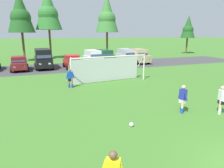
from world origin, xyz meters
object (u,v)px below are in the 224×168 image
at_px(player_striker_near, 70,78).
at_px(parked_car_slot_end, 138,56).
at_px(soccer_goal, 107,68).
at_px(parked_car_slot_right, 104,57).
at_px(soccer_ball, 131,125).
at_px(parked_car_slot_center_left, 43,58).
at_px(player_defender_far, 183,99).
at_px(parked_car_slot_far_right, 127,56).
at_px(parked_car_slot_left, 19,63).
at_px(parked_car_slot_center, 72,62).
at_px(player_midfield_center, 221,100).
at_px(parked_car_slot_center_right, 93,57).

relative_size(player_striker_near, parked_car_slot_end, 0.36).
bearing_deg(soccer_goal, parked_car_slot_right, 72.54).
xyz_separation_m(soccer_ball, parked_car_slot_center_left, (-3.06, 19.87, 1.23)).
xyz_separation_m(soccer_ball, player_defender_far, (3.56, 0.63, 0.71)).
bearing_deg(parked_car_slot_far_right, parked_car_slot_left, -174.28).
xyz_separation_m(soccer_goal, parked_car_slot_right, (3.32, 10.56, -0.18)).
bearing_deg(parked_car_slot_left, parked_car_slot_center, -6.00).
xyz_separation_m(player_midfield_center, parked_car_slot_center_right, (-1.62, 20.60, 0.29)).
bearing_deg(player_midfield_center, parked_car_slot_center_right, 94.48).
relative_size(soccer_ball, parked_car_slot_left, 0.05).
bearing_deg(soccer_ball, parked_car_slot_center_left, 98.75).
height_order(player_defender_far, parked_car_slot_right, parked_car_slot_right).
relative_size(soccer_goal, parked_car_slot_end, 1.64).
bearing_deg(parked_car_slot_left, soccer_goal, -49.82).
distance_m(player_defender_far, parked_car_slot_end, 20.65).
xyz_separation_m(parked_car_slot_center_right, parked_car_slot_end, (7.12, -0.43, 0.00)).
bearing_deg(parked_car_slot_center_left, soccer_ball, -81.25).
bearing_deg(soccer_goal, parked_car_slot_center_left, 117.37).
relative_size(player_midfield_center, player_defender_far, 1.00).
distance_m(parked_car_slot_left, parked_car_slot_center_left, 2.96).
height_order(soccer_ball, parked_car_slot_right, parked_car_slot_right).
bearing_deg(soccer_goal, parked_car_slot_end, 49.13).
bearing_deg(parked_car_slot_end, parked_car_slot_center, -173.36).
distance_m(parked_car_slot_right, parked_car_slot_far_right, 3.98).
bearing_deg(parked_car_slot_end, player_defender_far, -111.14).
relative_size(parked_car_slot_center, parked_car_slot_center_right, 0.91).
height_order(parked_car_slot_left, parked_car_slot_end, parked_car_slot_end).
bearing_deg(parked_car_slot_end, player_midfield_center, -105.26).
relative_size(parked_car_slot_center_right, parked_car_slot_far_right, 1.01).
bearing_deg(parked_car_slot_center_right, parked_car_slot_center_left, -176.27).
relative_size(soccer_ball, player_defender_far, 0.13).
height_order(parked_car_slot_center_right, parked_car_slot_far_right, same).
bearing_deg(parked_car_slot_center_left, parked_car_slot_end, 0.10).
xyz_separation_m(soccer_goal, parked_car_slot_center_right, (1.69, 10.61, -0.18)).
bearing_deg(parked_car_slot_left, soccer_ball, -72.94).
relative_size(player_defender_far, parked_car_slot_center, 0.39).
distance_m(soccer_goal, player_midfield_center, 10.53).
bearing_deg(parked_car_slot_center, parked_car_slot_end, 6.64).
height_order(player_defender_far, parked_car_slot_center_right, parked_car_slot_center_right).
bearing_deg(player_striker_near, soccer_goal, 16.51).
bearing_deg(player_defender_far, soccer_goal, 98.54).
distance_m(parked_car_slot_center_left, parked_car_slot_end, 14.07).
relative_size(soccer_goal, parked_car_slot_center_left, 1.56).
bearing_deg(parked_car_slot_left, parked_car_slot_end, 1.84).
bearing_deg(player_midfield_center, player_defender_far, 154.84).
relative_size(player_striker_near, parked_car_slot_left, 0.39).
relative_size(player_striker_near, parked_car_slot_center_right, 0.35).
xyz_separation_m(soccer_goal, parked_car_slot_center, (-1.70, 8.96, -0.42)).
height_order(soccer_ball, player_midfield_center, player_midfield_center).
bearing_deg(parked_car_slot_far_right, parked_car_slot_center_right, -174.17).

